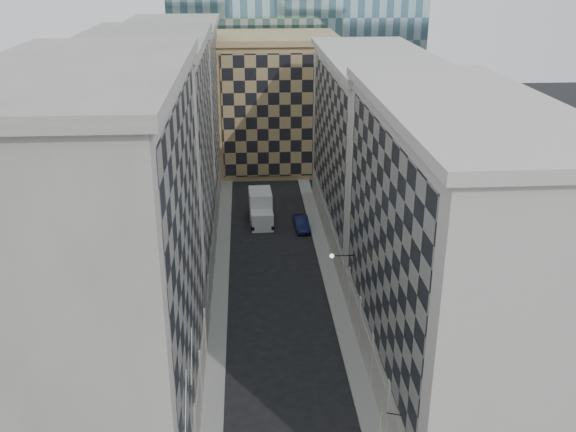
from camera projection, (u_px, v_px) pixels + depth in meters
name	position (u px, v px, depth m)	size (l,w,h in m)	color
sidewalk_west	(220.00, 291.00, 59.28)	(1.50, 100.00, 0.15)	#989892
sidewalk_east	(333.00, 287.00, 59.94)	(1.50, 100.00, 0.15)	#989892
bldg_left_a	(104.00, 273.00, 36.93)	(10.80, 22.80, 23.70)	gray
bldg_left_b	(153.00, 166.00, 57.45)	(10.80, 22.80, 22.70)	gray
bldg_left_c	(176.00, 115.00, 77.97)	(10.80, 22.80, 21.70)	gray
bldg_right_a	(451.00, 256.00, 42.56)	(10.80, 26.80, 20.70)	beige
bldg_right_b	(373.00, 149.00, 67.69)	(10.80, 28.80, 19.70)	beige
tan_block	(277.00, 102.00, 91.22)	(16.80, 14.80, 18.80)	tan
flagpoles_left	(189.00, 378.00, 34.07)	(0.10, 6.33, 2.33)	gray
bracket_lamp	(334.00, 256.00, 52.03)	(1.98, 0.36, 0.36)	black
box_truck	(261.00, 209.00, 74.41)	(2.79, 6.40, 3.46)	silver
dark_car	(301.00, 223.00, 72.51)	(1.53, 4.38, 1.44)	#10163D
shop_sign	(382.00, 420.00, 37.15)	(1.27, 0.74, 0.85)	black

